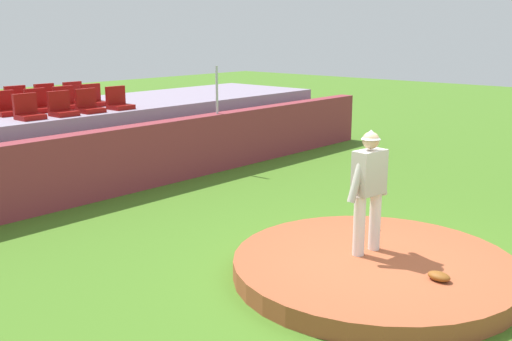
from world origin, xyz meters
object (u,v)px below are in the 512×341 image
at_px(baseball, 377,228).
at_px(stadium_chair_0, 28,111).
at_px(stadium_chair_7, 94,99).
at_px(pitcher, 369,182).
at_px(stadium_chair_11, 75,96).
at_px(stadium_chair_10, 47,99).
at_px(stadium_chair_6, 66,102).
at_px(fielding_glove, 439,276).
at_px(stadium_chair_3, 119,102).
at_px(stadium_chair_1, 62,108).
at_px(stadium_chair_2, 89,105).
at_px(stadium_chair_5, 38,105).
at_px(stadium_chair_4, 6,108).
at_px(stadium_chair_9, 18,101).

height_order(baseball, stadium_chair_0, stadium_chair_0).
bearing_deg(baseball, stadium_chair_7, 90.23).
xyz_separation_m(pitcher, stadium_chair_11, (0.93, 8.75, 0.47)).
xyz_separation_m(pitcher, baseball, (0.93, 0.36, -0.97)).
relative_size(stadium_chair_7, stadium_chair_10, 1.00).
bearing_deg(stadium_chair_7, stadium_chair_6, 1.07).
relative_size(baseball, fielding_glove, 0.25).
height_order(stadium_chair_0, stadium_chair_7, same).
xyz_separation_m(pitcher, stadium_chair_0, (-1.18, 7.05, 0.47)).
relative_size(baseball, stadium_chair_11, 0.15).
bearing_deg(baseball, stadium_chair_3, 89.99).
bearing_deg(stadium_chair_6, stadium_chair_3, 129.78).
bearing_deg(stadium_chair_1, stadium_chair_2, -178.36).
bearing_deg(stadium_chair_2, pitcher, 88.56).
bearing_deg(stadium_chair_5, stadium_chair_10, -128.62).
height_order(stadium_chair_7, stadium_chair_11, same).
bearing_deg(stadium_chair_1, stadium_chair_0, -3.87).
height_order(baseball, stadium_chair_4, stadium_chair_4).
xyz_separation_m(pitcher, stadium_chair_10, (0.21, 8.78, 0.47)).
distance_m(fielding_glove, stadium_chair_3, 8.41).
relative_size(stadium_chair_4, stadium_chair_7, 1.00).
bearing_deg(stadium_chair_3, stadium_chair_10, -67.85).
distance_m(stadium_chair_5, stadium_chair_9, 0.91).
xyz_separation_m(stadium_chair_0, stadium_chair_2, (1.36, -0.03, 0.00)).
relative_size(stadium_chair_3, stadium_chair_11, 1.00).
relative_size(baseball, stadium_chair_7, 0.15).
bearing_deg(stadium_chair_5, stadium_chair_7, -177.97).
bearing_deg(stadium_chair_5, stadium_chair_1, 92.79).
bearing_deg(stadium_chair_11, stadium_chair_4, 21.19).
relative_size(baseball, stadium_chair_6, 0.15).
distance_m(stadium_chair_2, stadium_chair_10, 1.77).
bearing_deg(stadium_chair_2, stadium_chair_5, -51.00).
bearing_deg(stadium_chair_1, stadium_chair_9, -89.19).
distance_m(baseball, fielding_glove, 1.96).
height_order(stadium_chair_3, stadium_chair_4, same).
distance_m(stadium_chair_3, stadium_chair_5, 1.69).
height_order(stadium_chair_3, stadium_chair_5, same).
height_order(stadium_chair_0, stadium_chair_3, same).
relative_size(fielding_glove, stadium_chair_7, 0.60).
bearing_deg(stadium_chair_1, stadium_chair_7, -146.04).
distance_m(stadium_chair_3, stadium_chair_11, 1.75).
bearing_deg(stadium_chair_11, stadium_chair_5, 31.14).
bearing_deg(stadium_chair_9, stadium_chair_0, 68.53).
bearing_deg(fielding_glove, stadium_chair_4, 13.82).
xyz_separation_m(fielding_glove, stadium_chair_6, (0.43, 9.11, 1.43)).
bearing_deg(stadium_chair_7, stadium_chair_3, 91.98).
distance_m(stadium_chair_0, stadium_chair_4, 0.87).
bearing_deg(pitcher, stadium_chair_11, 91.64).
relative_size(stadium_chair_6, stadium_chair_11, 1.00).
relative_size(baseball, stadium_chair_4, 0.15).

